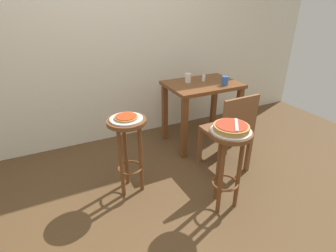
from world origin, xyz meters
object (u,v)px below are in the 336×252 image
at_px(pizza_foreground, 231,127).
at_px(serving_plate_middle, 126,119).
at_px(cup_near_edge, 225,81).
at_px(serving_plate_foreground, 231,131).
at_px(condiment_shaker, 204,78).
at_px(wooden_chair, 230,130).
at_px(pizza_middle, 126,117).
at_px(pizza_server_knife, 237,124).
at_px(dining_table, 202,95).
at_px(cup_far_edge, 188,78).
at_px(stool_foreground, 228,155).
at_px(stool_middle, 128,141).

relative_size(pizza_foreground, serving_plate_middle, 0.98).
height_order(serving_plate_middle, cup_near_edge, cup_near_edge).
relative_size(serving_plate_foreground, cup_near_edge, 3.15).
relative_size(cup_near_edge, condiment_shaker, 1.33).
bearing_deg(serving_plate_middle, wooden_chair, -7.48).
relative_size(pizza_middle, pizza_server_knife, 0.91).
bearing_deg(pizza_middle, dining_table, 25.90).
height_order(dining_table, cup_far_edge, cup_far_edge).
xyz_separation_m(serving_plate_middle, condiment_shaker, (1.15, 0.59, 0.06)).
relative_size(pizza_middle, cup_near_edge, 2.01).
bearing_deg(dining_table, serving_plate_middle, -154.10).
bearing_deg(pizza_server_knife, wooden_chair, 0.70).
xyz_separation_m(dining_table, cup_far_edge, (-0.14, 0.10, 0.20)).
height_order(stool_foreground, dining_table, dining_table).
bearing_deg(wooden_chair, pizza_foreground, -130.12).
relative_size(cup_near_edge, wooden_chair, 0.12).
xyz_separation_m(stool_middle, pizza_server_knife, (0.68, -0.58, 0.27)).
bearing_deg(cup_far_edge, pizza_middle, -146.66).
bearing_deg(serving_plate_middle, stool_middle, -90.00).
height_order(pizza_foreground, stool_middle, pizza_foreground).
height_order(stool_middle, dining_table, dining_table).
xyz_separation_m(pizza_middle, condiment_shaker, (1.15, 0.59, 0.04)).
xyz_separation_m(stool_foreground, pizza_middle, (-0.65, 0.56, 0.23)).
bearing_deg(dining_table, wooden_chair, -97.02).
relative_size(stool_foreground, cup_far_edge, 7.01).
height_order(serving_plate_foreground, wooden_chair, wooden_chair).
height_order(cup_far_edge, pizza_server_knife, cup_far_edge).
relative_size(pizza_foreground, dining_table, 0.33).
height_order(stool_middle, pizza_server_knife, pizza_server_knife).
relative_size(stool_foreground, pizza_foreground, 2.68).
xyz_separation_m(stool_foreground, cup_near_edge, (0.63, 0.92, 0.29)).
bearing_deg(condiment_shaker, pizza_middle, -152.74).
bearing_deg(cup_far_edge, wooden_chair, -85.79).
height_order(serving_plate_foreground, pizza_server_knife, pizza_server_knife).
bearing_deg(wooden_chair, serving_plate_foreground, -130.12).
xyz_separation_m(pizza_foreground, dining_table, (0.44, 1.10, -0.16)).
bearing_deg(cup_far_edge, stool_foreground, -104.38).
distance_m(serving_plate_middle, cup_near_edge, 1.33).
xyz_separation_m(cup_near_edge, condiment_shaker, (-0.13, 0.24, -0.01)).
bearing_deg(wooden_chair, pizza_middle, 172.52).
xyz_separation_m(serving_plate_foreground, serving_plate_middle, (-0.65, 0.56, 0.00)).
xyz_separation_m(pizza_middle, wooden_chair, (1.02, -0.13, -0.29)).
height_order(wooden_chair, pizza_server_knife, wooden_chair).
relative_size(dining_table, cup_far_edge, 8.01).
relative_size(cup_near_edge, pizza_server_knife, 0.45).
bearing_deg(stool_foreground, cup_near_edge, 55.67).
distance_m(serving_plate_foreground, stool_middle, 0.89).
xyz_separation_m(stool_middle, dining_table, (1.10, 0.53, 0.09)).
distance_m(pizza_middle, wooden_chair, 1.07).
distance_m(serving_plate_middle, wooden_chair, 1.06).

